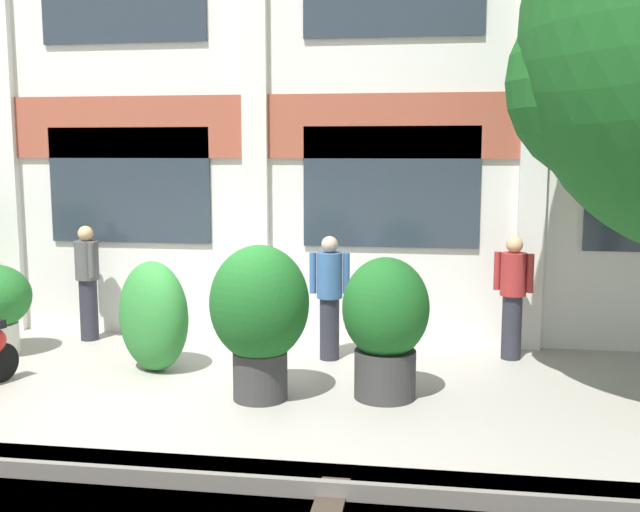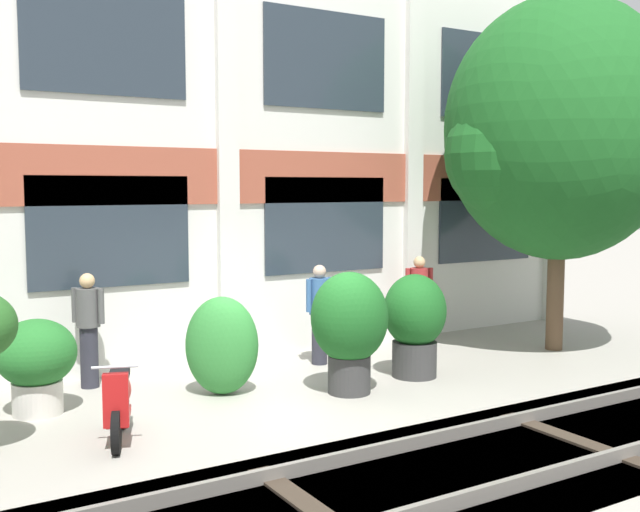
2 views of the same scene
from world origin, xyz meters
TOP-DOWN VIEW (x-y plane):
  - ground_plane at (0.00, 0.00)m, footprint 80.00×80.00m
  - apartment_facade at (-0.00, 2.87)m, footprint 15.84×0.64m
  - rail_tracks at (-0.00, -3.09)m, footprint 23.48×2.80m
  - broadleaf_tree at (5.41, 0.40)m, footprint 4.26×4.06m
  - potted_plant_ribbed_drum at (-3.34, 1.19)m, footprint 1.02×1.02m
  - potted_plant_glazed_jar at (2.04, 0.18)m, footprint 0.97×0.97m
  - potted_plant_stone_basin at (0.66, -0.07)m, footprint 1.10×1.10m
  - scooter_second_parked at (-2.70, -0.29)m, footprint 0.69×1.33m
  - resident_by_doorway at (3.60, 2.03)m, footprint 0.50×0.34m
  - resident_watching_tracks at (1.20, 1.65)m, footprint 0.53×0.34m
  - resident_near_plants at (-2.43, 2.15)m, footprint 0.39×0.41m
  - topiary_hedge at (-0.91, 0.81)m, footprint 1.24×1.10m

SIDE VIEW (x-z plane):
  - rail_tracks at x=0.00m, z-range -0.35..0.08m
  - ground_plane at x=0.00m, z-range 0.00..0.00m
  - scooter_second_parked at x=-2.70m, z-range -0.05..0.93m
  - topiary_hedge at x=-0.91m, z-range 0.00..1.40m
  - potted_plant_ribbed_drum at x=-3.34m, z-range 0.09..1.33m
  - potted_plant_glazed_jar at x=2.04m, z-range 0.08..1.68m
  - resident_by_doorway at x=3.60m, z-range 0.06..1.71m
  - resident_watching_tracks at x=1.20m, z-range 0.06..1.71m
  - resident_near_plants at x=-2.43m, z-range 0.06..1.75m
  - potted_plant_stone_basin at x=0.66m, z-range 0.13..1.87m
  - broadleaf_tree at x=5.41m, z-range 0.71..6.97m
  - apartment_facade at x=0.00m, z-range -0.03..8.71m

